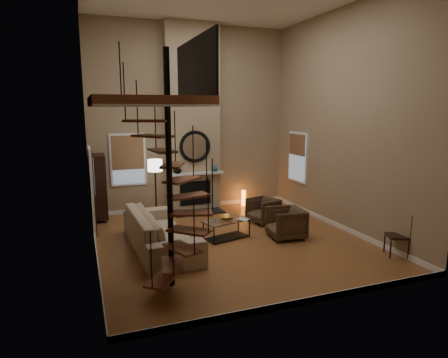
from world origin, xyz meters
name	(u,v)px	position (x,y,z in m)	size (l,w,h in m)	color
ground	(230,240)	(0.00, 0.00, -0.01)	(6.00, 6.50, 0.01)	#AC6D37
back_wall	(191,119)	(0.00, 3.25, 2.75)	(6.00, 0.02, 5.50)	#9B8564
front_wall	(312,130)	(0.00, -3.25, 2.75)	(6.00, 0.02, 5.50)	#9B8564
left_wall	(88,124)	(-3.00, 0.00, 2.75)	(0.02, 6.50, 5.50)	#9B8564
right_wall	(342,121)	(3.00, 0.00, 2.75)	(0.02, 6.50, 5.50)	#9B8564
baseboard_back	(192,206)	(0.00, 3.24, 0.06)	(6.00, 0.02, 0.12)	white
baseboard_front	(305,301)	(0.00, -3.24, 0.06)	(6.00, 0.02, 0.12)	white
baseboard_left	(97,254)	(-2.99, 0.00, 0.06)	(0.02, 6.50, 0.12)	white
baseboard_right	(336,225)	(2.99, 0.00, 0.06)	(0.02, 6.50, 0.12)	white
chimney_breast	(193,119)	(0.00, 3.06, 2.75)	(1.60, 0.38, 5.50)	tan
hearth	(198,212)	(0.00, 2.57, 0.02)	(1.50, 0.60, 0.04)	black
firebox	(195,193)	(0.00, 2.86, 0.55)	(0.95, 0.02, 0.72)	black
mantel	(196,174)	(0.00, 2.78, 1.15)	(1.70, 0.18, 0.06)	white
mirror_frame	(195,147)	(0.00, 2.84, 1.95)	(0.94, 0.94, 0.10)	black
mirror_disc	(195,147)	(0.00, 2.85, 1.95)	(0.80, 0.80, 0.01)	white
vase_left	(177,169)	(-0.55, 2.82, 1.30)	(0.24, 0.24, 0.25)	black
vase_right	(215,168)	(0.60, 2.82, 1.28)	(0.20, 0.20, 0.21)	#1A595C
window_back	(128,159)	(-1.90, 3.22, 1.62)	(1.02, 0.06, 1.52)	white
window_right	(298,156)	(2.97, 2.00, 1.63)	(0.06, 1.02, 1.52)	white
entry_door	(92,191)	(-2.95, 1.80, 1.05)	(0.10, 1.05, 2.16)	white
loft	(152,97)	(-2.04, -1.80, 3.24)	(1.70, 2.20, 1.09)	brown
spiral_stair	(171,185)	(-1.78, -1.79, 1.78)	(1.47, 1.47, 4.06)	black
hutch	(99,186)	(-2.75, 2.83, 0.95)	(0.37, 0.78, 1.75)	black
sofa	(160,231)	(-1.64, 0.08, 0.40)	(2.97, 1.16, 0.87)	tan
armchair_near	(265,210)	(1.42, 1.02, 0.35)	(0.71, 0.73, 0.66)	#493522
armchair_far	(289,223)	(1.40, -0.29, 0.35)	(0.80, 0.82, 0.75)	#493522
coffee_table	(227,227)	(-0.02, 0.17, 0.28)	(1.22, 0.83, 0.43)	silver
bowl	(226,218)	(-0.02, 0.22, 0.50)	(0.37, 0.37, 0.09)	#C77A23
book	(243,220)	(0.33, 0.02, 0.46)	(0.19, 0.26, 0.03)	gray
floor_lamp	(155,170)	(-1.32, 2.18, 1.41)	(0.39, 0.39, 1.71)	black
accent_lamp	(244,198)	(1.61, 2.92, 0.25)	(0.13, 0.13, 0.47)	orange
side_chair	(402,232)	(2.98, -2.18, 0.53)	(0.54, 0.53, 0.91)	black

